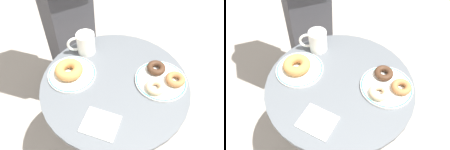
# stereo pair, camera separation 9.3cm
# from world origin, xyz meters

# --- Properties ---
(cafe_table) EXTENTS (0.61, 0.61, 0.73)m
(cafe_table) POSITION_xyz_m (0.00, 0.00, 0.47)
(cafe_table) COLOR #565B60
(cafe_table) RESTS_ON ground
(plate_left) EXTENTS (0.20, 0.20, 0.01)m
(plate_left) POSITION_xyz_m (-0.19, 0.01, 0.74)
(plate_left) COLOR white
(plate_left) RESTS_ON cafe_table
(plate_right) EXTENTS (0.21, 0.21, 0.01)m
(plate_right) POSITION_xyz_m (0.19, 0.04, 0.74)
(plate_right) COLOR white
(plate_right) RESTS_ON cafe_table
(donut_old_fashioned) EXTENTS (0.16, 0.16, 0.04)m
(donut_old_fashioned) POSITION_xyz_m (-0.20, 0.01, 0.76)
(donut_old_fashioned) COLOR #BC7F42
(donut_old_fashioned) RESTS_ON plate_left
(donut_cinnamon) EXTENTS (0.09, 0.09, 0.03)m
(donut_cinnamon) POSITION_xyz_m (0.24, 0.04, 0.75)
(donut_cinnamon) COLOR #A36B3D
(donut_cinnamon) RESTS_ON plate_right
(donut_chocolate) EXTENTS (0.11, 0.11, 0.03)m
(donut_chocolate) POSITION_xyz_m (0.16, 0.09, 0.75)
(donut_chocolate) COLOR #422819
(donut_chocolate) RESTS_ON plate_right
(donut_glazed) EXTENTS (0.11, 0.11, 0.03)m
(donut_glazed) POSITION_xyz_m (0.16, -0.01, 0.75)
(donut_glazed) COLOR #E0B789
(donut_glazed) RESTS_ON plate_right
(paper_napkin) EXTENTS (0.15, 0.13, 0.01)m
(paper_napkin) POSITION_xyz_m (-0.02, -0.20, 0.73)
(paper_napkin) COLOR white
(paper_napkin) RESTS_ON cafe_table
(coffee_mug) EXTENTS (0.12, 0.08, 0.10)m
(coffee_mug) POSITION_xyz_m (-0.16, 0.16, 0.78)
(coffee_mug) COLOR white
(coffee_mug) RESTS_ON cafe_table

